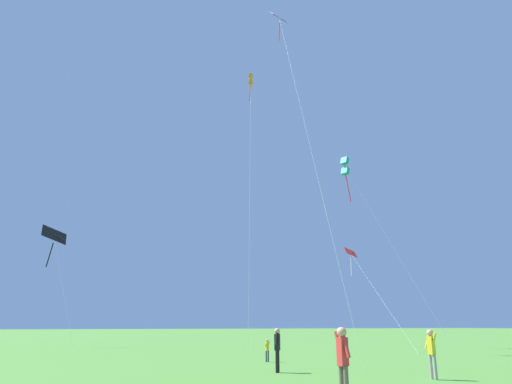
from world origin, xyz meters
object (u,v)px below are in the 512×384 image
at_px(person_in_blue_jacket, 343,358).
at_px(kite_purple_streamer, 282,32).
at_px(kite_black_large, 53,240).
at_px(kite_red_high, 353,258).
at_px(person_foreground_watcher, 277,346).
at_px(kite_orange_box, 251,85).
at_px(person_with_spool, 431,349).
at_px(person_child_small, 267,348).
at_px(kite_teal_box, 345,168).

bearing_deg(person_in_blue_jacket, kite_purple_streamer, 69.00).
bearing_deg(kite_black_large, kite_red_high, -20.13).
height_order(person_foreground_watcher, person_in_blue_jacket, person_in_blue_jacket).
xyz_separation_m(kite_orange_box, person_with_spool, (-0.36, -17.44, -18.23)).
bearing_deg(person_child_small, person_in_blue_jacket, -105.07).
xyz_separation_m(kite_teal_box, person_foreground_watcher, (-14.11, -16.84, -13.86)).
bearing_deg(person_in_blue_jacket, person_foreground_watcher, 77.39).
height_order(kite_purple_streamer, person_in_blue_jacket, kite_purple_streamer).
xyz_separation_m(person_child_small, person_in_blue_jacket, (-3.26, -12.09, 0.37)).
relative_size(kite_purple_streamer, person_with_spool, 15.05).
xyz_separation_m(kite_purple_streamer, kite_black_large, (-13.43, 17.45, -12.46)).
bearing_deg(kite_orange_box, person_in_blue_jacket, -105.24).
bearing_deg(kite_orange_box, kite_purple_streamer, -83.08).
height_order(kite_orange_box, person_foreground_watcher, kite_orange_box).
bearing_deg(person_foreground_watcher, person_in_blue_jacket, -102.61).
xyz_separation_m(kite_teal_box, kite_orange_box, (-10.08, -3.31, 4.36)).
relative_size(kite_orange_box, person_foreground_watcher, 12.91).
relative_size(kite_orange_box, person_child_small, 19.71).
distance_m(kite_red_high, kite_black_large, 25.32).
relative_size(kite_black_large, person_in_blue_jacket, 6.08).
height_order(kite_purple_streamer, kite_red_high, kite_purple_streamer).
bearing_deg(person_with_spool, kite_red_high, 62.57).
bearing_deg(person_child_small, kite_black_large, 115.99).
height_order(kite_teal_box, kite_red_high, kite_teal_box).
relative_size(kite_black_large, person_child_small, 9.70).
distance_m(kite_red_high, kite_orange_box, 16.74).
bearing_deg(kite_teal_box, person_foreground_watcher, -129.96).
relative_size(kite_red_high, person_in_blue_jacket, 7.11).
relative_size(kite_red_high, person_with_spool, 7.56).
relative_size(kite_teal_box, kite_black_large, 1.59).
height_order(kite_purple_streamer, person_with_spool, kite_purple_streamer).
xyz_separation_m(kite_black_large, person_in_blue_jacket, (7.23, -33.61, -7.54)).
bearing_deg(kite_orange_box, kite_red_high, 21.05).
distance_m(kite_purple_streamer, person_in_blue_jacket, 26.46).
height_order(kite_teal_box, person_foreground_watcher, kite_teal_box).
bearing_deg(kite_black_large, kite_teal_box, -22.63).
distance_m(kite_teal_box, person_foreground_watcher, 25.98).
distance_m(kite_orange_box, person_with_spool, 25.24).
distance_m(kite_black_large, person_foreground_watcher, 28.87).
distance_m(person_foreground_watcher, person_with_spool, 5.37).
xyz_separation_m(kite_purple_streamer, person_child_small, (-2.95, -4.06, -20.37)).
bearing_deg(kite_teal_box, kite_purple_streamer, -140.38).
bearing_deg(kite_purple_streamer, kite_red_high, 40.32).
relative_size(kite_purple_streamer, person_foreground_watcher, 14.77).
relative_size(kite_purple_streamer, kite_black_large, 2.32).
bearing_deg(person_with_spool, person_child_small, 102.99).
bearing_deg(person_foreground_watcher, kite_black_large, 108.51).
bearing_deg(person_with_spool, kite_purple_streamer, 85.94).
bearing_deg(person_in_blue_jacket, person_with_spool, 31.83).
height_order(kite_red_high, person_foreground_watcher, kite_red_high).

